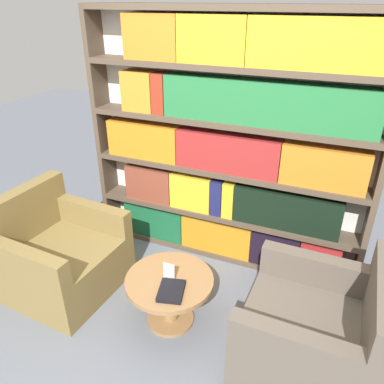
% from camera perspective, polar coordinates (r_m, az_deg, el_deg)
% --- Properties ---
extents(ground_plane, '(14.00, 14.00, 0.00)m').
position_cam_1_polar(ground_plane, '(3.08, -4.76, -23.17)').
color(ground_plane, slate).
extents(bookshelf, '(2.65, 0.30, 2.34)m').
position_cam_1_polar(bookshelf, '(3.44, 5.78, 6.67)').
color(bookshelf, silver).
rests_on(bookshelf, ground_plane).
extents(armchair_left, '(0.96, 0.96, 0.90)m').
position_cam_1_polar(armchair_left, '(3.62, -19.58, -9.27)').
color(armchair_left, olive).
rests_on(armchair_left, ground_plane).
extents(armchair_right, '(0.92, 0.93, 0.90)m').
position_cam_1_polar(armchair_right, '(2.90, 18.22, -19.92)').
color(armchair_right, brown).
rests_on(armchair_right, ground_plane).
extents(coffee_table, '(0.69, 0.69, 0.44)m').
position_cam_1_polar(coffee_table, '(3.07, -3.40, -14.80)').
color(coffee_table, olive).
rests_on(coffee_table, ground_plane).
extents(table_sign, '(0.09, 0.06, 0.14)m').
position_cam_1_polar(table_sign, '(2.95, -3.51, -12.17)').
color(table_sign, black).
rests_on(table_sign, coffee_table).
extents(stray_book, '(0.24, 0.27, 0.04)m').
position_cam_1_polar(stray_book, '(2.86, -3.18, -14.80)').
color(stray_book, black).
rests_on(stray_book, coffee_table).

